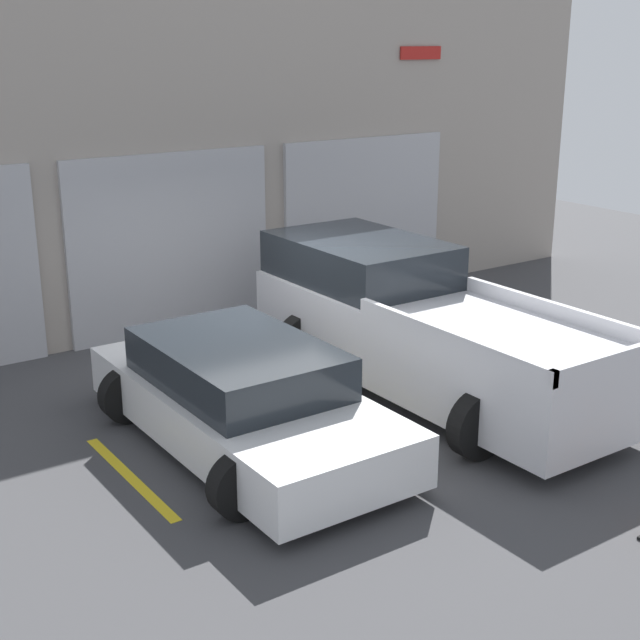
{
  "coord_description": "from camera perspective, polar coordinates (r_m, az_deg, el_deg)",
  "views": [
    {
      "loc": [
        -5.89,
        -9.25,
        4.38
      ],
      "look_at": [
        0.0,
        -0.73,
        1.1
      ],
      "focal_mm": 50.0,
      "sensor_mm": 36.0,
      "label": 1
    }
  ],
  "objects": [
    {
      "name": "ground_plane",
      "position": [
        11.81,
        -2.01,
        -4.22
      ],
      "size": [
        28.0,
        28.0,
        0.0
      ],
      "primitive_type": "plane",
      "color": "#3D3D3F"
    },
    {
      "name": "shophouse_building",
      "position": [
        13.95,
        -9.6,
        10.43
      ],
      "size": [
        17.0,
        0.68,
        5.51
      ],
      "color": "#9E9389",
      "rests_on": "ground"
    },
    {
      "name": "pickup_truck",
      "position": [
        11.59,
        6.24,
        -0.36
      ],
      "size": [
        2.41,
        5.55,
        1.76
      ],
      "color": "silver",
      "rests_on": "ground"
    },
    {
      "name": "sedan_white",
      "position": [
        9.98,
        -5.01,
        -4.94
      ],
      "size": [
        2.29,
        4.4,
        1.19
      ],
      "color": "white",
      "rests_on": "ground"
    },
    {
      "name": "parking_stripe_far_left",
      "position": [
        9.66,
        -12.05,
        -9.8
      ],
      "size": [
        0.12,
        2.2,
        0.01
      ],
      "primitive_type": "cube",
      "color": "gold",
      "rests_on": "ground"
    },
    {
      "name": "parking_stripe_left",
      "position": [
        10.87,
        1.51,
        -6.17
      ],
      "size": [
        0.12,
        2.2,
        0.01
      ],
      "primitive_type": "cube",
      "color": "gold",
      "rests_on": "ground"
    },
    {
      "name": "parking_stripe_centre",
      "position": [
        12.58,
        11.74,
        -3.17
      ],
      "size": [
        0.12,
        2.2,
        0.01
      ],
      "primitive_type": "cube",
      "color": "gold",
      "rests_on": "ground"
    }
  ]
}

